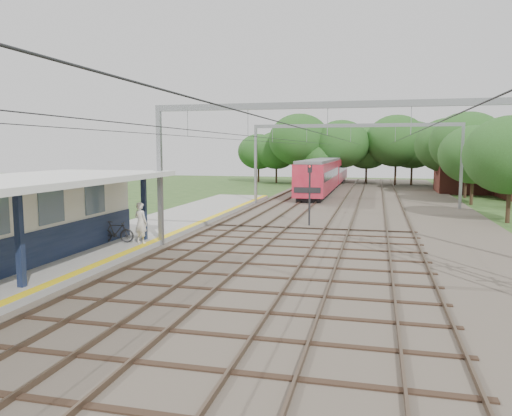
% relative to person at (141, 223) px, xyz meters
% --- Properties ---
extents(ground, '(160.00, 160.00, 0.00)m').
position_rel_person_xyz_m(ground, '(5.60, -14.01, -1.35)').
color(ground, '#2D4C1E').
rests_on(ground, ground).
extents(ballast_bed, '(18.00, 90.00, 0.10)m').
position_rel_person_xyz_m(ballast_bed, '(9.60, 15.99, -1.30)').
color(ballast_bed, '#473D33').
rests_on(ballast_bed, ground).
extents(platform, '(5.00, 52.00, 0.35)m').
position_rel_person_xyz_m(platform, '(-1.90, -0.01, -1.18)').
color(platform, gray).
rests_on(platform, ground).
extents(yellow_stripe, '(0.45, 52.00, 0.01)m').
position_rel_person_xyz_m(yellow_stripe, '(0.35, -0.01, -1.00)').
color(yellow_stripe, yellow).
rests_on(yellow_stripe, platform).
extents(rail_tracks, '(11.80, 88.00, 0.15)m').
position_rel_person_xyz_m(rail_tracks, '(7.10, 15.99, -1.18)').
color(rail_tracks, brown).
rests_on(rail_tracks, ballast_bed).
extents(catenary_system, '(17.22, 88.00, 7.00)m').
position_rel_person_xyz_m(catenary_system, '(8.99, 11.27, 4.16)').
color(catenary_system, gray).
rests_on(catenary_system, ground).
extents(tree_band, '(31.72, 30.88, 8.82)m').
position_rel_person_xyz_m(tree_band, '(9.44, 43.11, 3.57)').
color(tree_band, '#382619').
rests_on(tree_band, ground).
extents(house_far, '(8.00, 6.12, 8.66)m').
position_rel_person_xyz_m(house_far, '(21.60, 37.99, 1.88)').
color(house_far, brown).
rests_on(house_far, ground).
extents(person, '(0.84, 0.68, 2.00)m').
position_rel_person_xyz_m(person, '(0.00, 0.00, 0.00)').
color(person, silver).
rests_on(person, platform).
extents(bicycle, '(1.81, 0.84, 1.05)m').
position_rel_person_xyz_m(bicycle, '(-1.26, -0.14, -0.48)').
color(bicycle, black).
rests_on(bicycle, platform).
extents(train, '(2.82, 35.13, 3.71)m').
position_rel_person_xyz_m(train, '(5.10, 39.28, 0.72)').
color(train, black).
rests_on(train, ballast_bed).
extents(signal_post, '(0.27, 0.25, 3.91)m').
position_rel_person_xyz_m(signal_post, '(6.95, 9.20, 1.02)').
color(signal_post, black).
rests_on(signal_post, ground).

